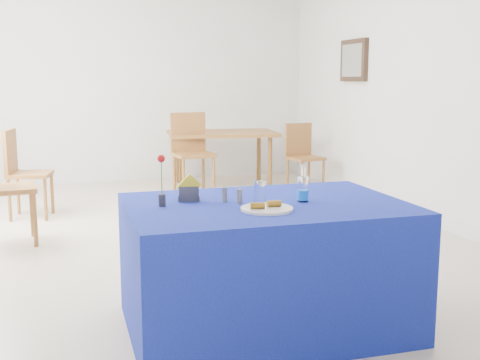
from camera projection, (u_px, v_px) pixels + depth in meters
name	position (u px, v px, depth m)	size (l,w,h in m)	color
floor	(188.00, 239.00, 5.59)	(7.00, 7.00, 0.00)	beige
room_shell	(185.00, 47.00, 5.30)	(7.00, 7.00, 7.00)	silver
picture_frame	(354.00, 60.00, 7.51)	(0.06, 0.64, 0.52)	black
picture_art	(352.00, 60.00, 7.50)	(0.02, 0.52, 0.40)	#998C66
plate	(267.00, 209.00, 3.28)	(0.29, 0.29, 0.01)	white
drinking_glass	(260.00, 192.00, 3.47)	(0.07, 0.07, 0.13)	white
salt_shaker	(225.00, 194.00, 3.51)	(0.03, 0.03, 0.09)	slate
pepper_shaker	(239.00, 196.00, 3.45)	(0.03, 0.03, 0.09)	slate
blue_table	(266.00, 265.00, 3.55)	(1.60, 1.10, 0.76)	navy
water_bottle	(303.00, 190.00, 3.51)	(0.07, 0.07, 0.21)	white
napkin_holder	(189.00, 193.00, 3.52)	(0.15, 0.08, 0.16)	#36363A
rose_vase	(162.00, 183.00, 3.36)	(0.04, 0.04, 0.29)	#26262B
oak_table	(222.00, 137.00, 8.31)	(1.56, 1.09, 0.76)	brown
chair_bg_left	(191.00, 147.00, 7.74)	(0.52, 0.52, 1.04)	brown
chair_bg_right	(302.00, 152.00, 7.98)	(0.47, 0.47, 0.89)	brown
chair_win_b	(21.00, 167.00, 6.37)	(0.49, 0.49, 0.95)	brown
banana_pieces	(266.00, 204.00, 3.28)	(0.19, 0.07, 0.04)	gold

